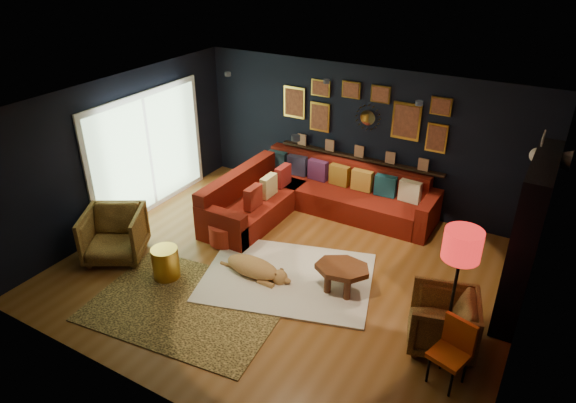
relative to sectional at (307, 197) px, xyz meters
The scene contains 20 objects.
floor 1.94m from the sectional, 71.24° to the right, with size 6.50×6.50×0.00m, color brown.
room_walls 2.29m from the sectional, 71.24° to the right, with size 6.50×6.50×6.50m.
sectional is the anchor object (origin of this frame).
ledge 1.22m from the sectional, 54.82° to the left, with size 3.20×0.12×0.04m, color black.
gallery_wall 1.84m from the sectional, 56.49° to the left, with size 3.15×0.04×1.02m.
sunburst_mirror 1.80m from the sectional, 51.91° to the left, with size 0.47×0.16×0.47m.
fireplace 3.88m from the sectional, 13.77° to the right, with size 0.31×1.60×2.20m.
deer_head 4.15m from the sectional, ahead, with size 0.50×0.28×0.45m.
sliding_door 2.97m from the sectional, 155.08° to the right, with size 0.06×2.80×2.20m.
ceiling_spots 2.53m from the sectional, 58.65° to the right, with size 3.30×2.50×0.06m.
shag_rug 2.08m from the sectional, 69.75° to the right, with size 2.48×1.80×0.03m, color white.
leopard_rug 3.19m from the sectional, 93.35° to the right, with size 2.62×1.87×0.01m, color tan.
coffee_table 2.38m from the sectional, 49.67° to the right, with size 0.91×0.76×0.40m.
pouf 1.75m from the sectional, 113.09° to the right, with size 0.51×0.51×0.34m, color #9F281A.
armchair_left 3.40m from the sectional, 124.75° to the right, with size 0.88×0.82×0.90m, color gold.
armchair_right 3.76m from the sectional, 35.38° to the right, with size 0.79×0.74×0.82m, color gold.
gold_stool 2.94m from the sectional, 107.39° to the right, with size 0.40×0.40×0.50m, color gold.
orange_chair 4.27m from the sectional, 39.08° to the right, with size 0.48×0.48×0.83m.
floor_lamp 3.88m from the sectional, 33.50° to the right, with size 0.45×0.45×1.63m.
dog 2.14m from the sectional, 84.13° to the right, with size 1.22×0.60×0.39m, color tan, non-canonical shape.
Camera 1 is at (3.26, -5.56, 4.62)m, focal length 32.00 mm.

